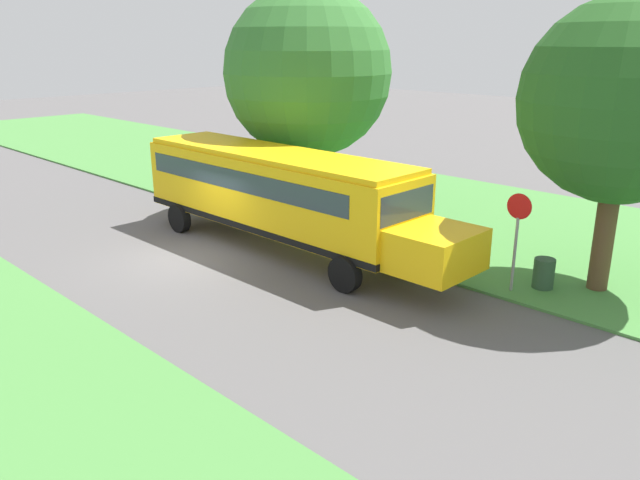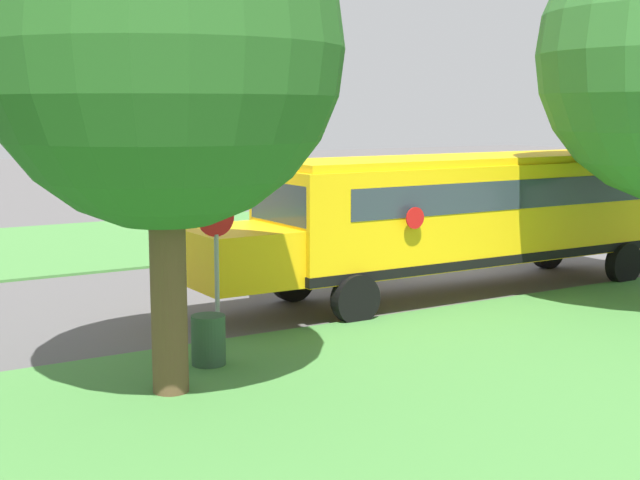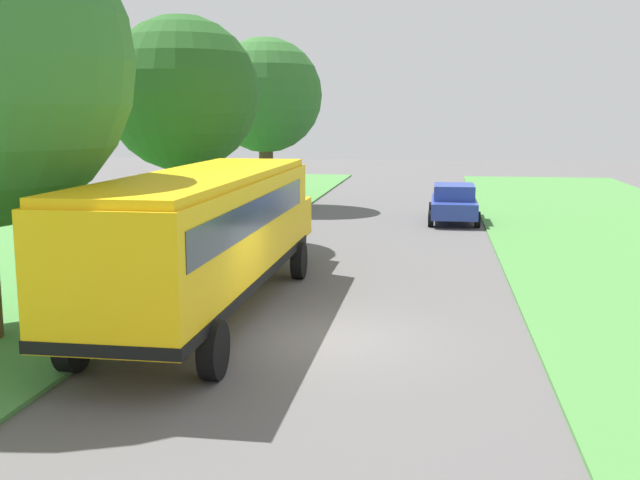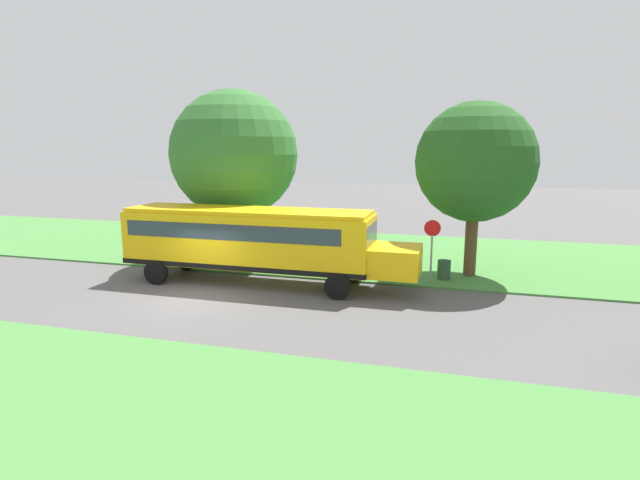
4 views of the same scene
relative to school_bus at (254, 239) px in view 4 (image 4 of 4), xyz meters
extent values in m
plane|color=#565454|center=(2.79, -1.47, -1.92)|extent=(120.00, 120.00, 0.00)
cube|color=#47843D|center=(-7.21, -1.47, -1.88)|extent=(12.00, 80.00, 0.08)
cube|color=yellow|center=(0.00, -0.29, -0.02)|extent=(2.50, 10.50, 2.20)
cube|color=yellow|center=(0.00, 5.91, -0.57)|extent=(2.20, 1.90, 1.10)
cube|color=yellow|center=(0.00, -0.29, 1.16)|extent=(2.35, 10.29, 0.16)
cube|color=black|center=(0.00, -0.29, -1.00)|extent=(2.54, 10.54, 0.20)
cube|color=#2D3842|center=(0.00, -0.59, 0.44)|extent=(2.53, 9.24, 0.64)
cube|color=#2D3842|center=(0.00, 4.91, 0.44)|extent=(2.25, 0.12, 0.80)
cylinder|color=red|center=(-1.43, 2.60, 0.13)|extent=(0.03, 0.44, 0.44)
cylinder|color=black|center=(-1.25, 3.91, -1.42)|extent=(0.30, 1.00, 1.00)
cylinder|color=black|center=(1.25, 3.91, -1.42)|extent=(0.30, 1.00, 1.00)
cylinder|color=black|center=(-1.25, -3.96, -1.42)|extent=(0.30, 1.00, 1.00)
cylinder|color=black|center=(1.25, -3.96, -1.42)|extent=(0.30, 1.00, 1.00)
cylinder|color=brown|center=(-3.80, -2.61, -0.43)|extent=(0.72, 0.72, 3.00)
sphere|color=#33702D|center=(-3.80, -2.61, 3.41)|extent=(6.24, 6.24, 6.24)
sphere|color=#33702D|center=(-3.25, -3.21, 3.85)|extent=(4.14, 4.14, 4.14)
cylinder|color=brown|center=(-3.57, 8.75, -0.36)|extent=(0.53, 0.53, 3.14)
sphere|color=#23561E|center=(-3.57, 8.75, 3.14)|extent=(5.13, 5.13, 5.13)
sphere|color=#23561E|center=(-3.10, 8.98, 2.94)|extent=(3.26, 3.26, 3.26)
cylinder|color=gray|center=(-1.81, 7.16, -0.87)|extent=(0.08, 0.08, 2.10)
cylinder|color=red|center=(-1.81, 7.16, 0.48)|extent=(0.03, 0.68, 0.68)
cylinder|color=#2D4C33|center=(-2.57, 7.68, -1.47)|extent=(0.56, 0.56, 0.90)
camera|label=1|loc=(12.88, 14.35, 4.57)|focal=35.00mm
camera|label=2|loc=(-15.55, 13.54, 2.30)|focal=50.00mm
camera|label=3|loc=(4.84, -15.51, 2.43)|focal=42.00mm
camera|label=4|loc=(18.96, 8.23, 3.79)|focal=28.00mm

